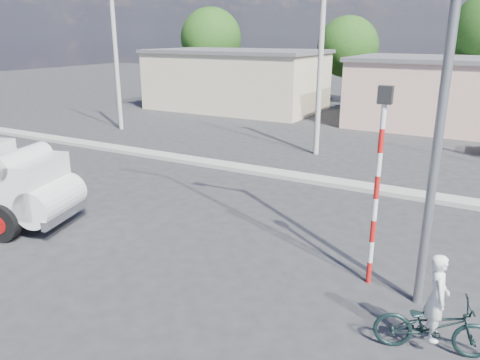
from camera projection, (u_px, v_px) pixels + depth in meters
The scene contains 8 objects.
ground_plane at pixel (212, 276), 10.76m from camera, with size 120.00×120.00×0.00m, color #29292C.
median at pixel (328, 181), 17.38m from camera, with size 40.00×0.80×0.16m, color #99968E.
bicycle at pixel (433, 326), 8.08m from camera, with size 0.69×1.98×1.04m, color black.
cyclist at pixel (435, 312), 8.00m from camera, with size 0.57×0.37×1.56m, color white.
traffic_pole at pixel (378, 172), 9.73m from camera, with size 0.28×0.18×4.36m.
streetlight at pixel (439, 56), 8.33m from camera, with size 2.34×0.22×9.00m.
building_row at pixel (426, 90), 27.88m from camera, with size 37.80×7.30×4.44m.
utility_poles at pixel (450, 68), 17.99m from camera, with size 35.40×0.24×8.00m.
Camera 1 is at (5.28, -8.05, 5.35)m, focal length 35.00 mm.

